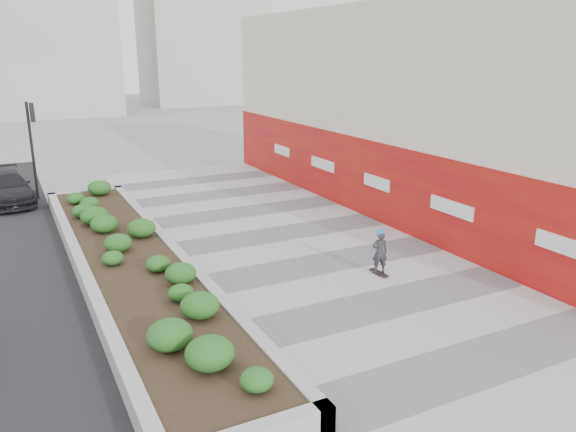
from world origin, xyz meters
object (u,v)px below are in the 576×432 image
at_px(traffic_signal_near, 32,136).
at_px(car_dark, 6,188).
at_px(skateboarder, 380,252).
at_px(planter, 130,258).

bearing_deg(traffic_signal_near, car_dark, -172.62).
bearing_deg(skateboarder, car_dark, 121.88).
height_order(planter, car_dark, car_dark).
bearing_deg(planter, traffic_signal_near, 99.35).
distance_m(planter, traffic_signal_near, 10.90).
xyz_separation_m(traffic_signal_near, car_dark, (-1.27, -0.16, -2.11)).
height_order(planter, traffic_signal_near, traffic_signal_near).
bearing_deg(skateboarder, traffic_signal_near, 117.81).
xyz_separation_m(skateboarder, car_dark, (-9.35, 13.85, -0.05)).
relative_size(traffic_signal_near, skateboarder, 3.02).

